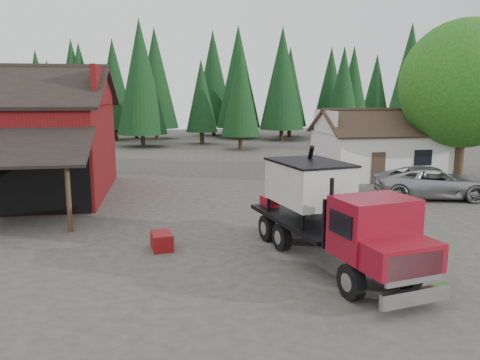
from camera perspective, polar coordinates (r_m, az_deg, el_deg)
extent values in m
plane|color=#423B34|center=(18.18, -3.44, -7.34)|extent=(120.00, 120.00, 0.00)
cube|color=black|center=(31.17, -27.00, 10.11)|extent=(12.80, 5.53, 2.35)
cube|color=maroon|center=(27.45, -16.40, 10.93)|extent=(0.25, 7.00, 2.00)
cylinder|color=#382619|center=(20.16, -20.16, -2.09)|extent=(0.20, 0.20, 2.80)
cube|color=silver|center=(33.86, 16.64, 3.08)|extent=(8.00, 6.00, 3.00)
cube|color=#38281E|center=(32.33, 18.00, 6.69)|extent=(8.60, 3.42, 1.80)
cube|color=#38281E|center=(35.02, 15.76, 7.05)|extent=(8.60, 3.42, 1.80)
cube|color=silver|center=(32.13, 10.35, 7.01)|extent=(0.20, 4.20, 1.50)
cube|color=silver|center=(35.60, 22.67, 6.69)|extent=(0.20, 4.20, 1.50)
cube|color=#38281E|center=(30.59, 16.49, 1.41)|extent=(0.90, 0.06, 2.00)
cube|color=black|center=(31.92, 21.42, 2.56)|extent=(1.20, 0.06, 1.00)
cylinder|color=#382619|center=(33.27, 25.12, 2.59)|extent=(0.60, 0.60, 3.20)
sphere|color=#185613|center=(33.05, 25.73, 10.51)|extent=(8.00, 8.00, 8.00)
sphere|color=#185613|center=(33.06, 23.05, 8.62)|extent=(4.40, 4.40, 4.40)
cylinder|color=#382619|center=(48.10, 0.07, 4.69)|extent=(0.44, 0.44, 1.60)
cone|color=black|center=(47.87, 0.07, 10.78)|extent=(3.96, 3.96, 9.00)
cylinder|color=#382619|center=(49.53, 19.50, 4.26)|extent=(0.44, 0.44, 1.60)
cone|color=black|center=(49.33, 19.94, 11.32)|extent=(4.84, 4.84, 11.00)
cylinder|color=#382619|center=(51.51, -11.75, 4.85)|extent=(0.44, 0.44, 1.60)
cone|color=black|center=(51.33, -12.02, 12.20)|extent=(5.28, 5.28, 12.00)
cylinder|color=black|center=(13.39, 13.42, -11.96)|extent=(0.51, 1.04, 0.99)
cylinder|color=black|center=(14.48, 19.75, -10.56)|extent=(0.51, 1.04, 0.99)
cylinder|color=black|center=(16.92, 5.11, -6.96)|extent=(0.51, 1.04, 0.99)
cylinder|color=black|center=(17.80, 10.65, -6.22)|extent=(0.51, 1.04, 0.99)
cylinder|color=black|center=(18.02, 3.35, -5.85)|extent=(0.51, 1.04, 0.99)
cylinder|color=black|center=(18.85, 8.64, -5.23)|extent=(0.51, 1.04, 0.99)
cube|color=black|center=(16.04, 10.48, -6.71)|extent=(2.54, 7.81, 0.36)
cube|color=silver|center=(12.93, 20.58, -13.18)|extent=(2.07, 0.58, 0.41)
cube|color=silver|center=(12.73, 20.52, -10.05)|extent=(1.70, 0.44, 0.81)
cube|color=maroon|center=(13.07, 18.98, -8.79)|extent=(2.23, 1.56, 0.77)
cube|color=maroon|center=(13.79, 15.98, -5.46)|extent=(2.43, 1.94, 1.67)
cube|color=black|center=(13.18, 17.92, -5.08)|extent=(1.87, 0.45, 0.81)
cylinder|color=black|center=(13.82, 11.06, -3.09)|extent=(0.15, 0.15, 1.63)
cube|color=black|center=(14.51, 13.84, -4.76)|extent=(2.19, 0.55, 1.45)
cube|color=black|center=(17.02, 8.30, -4.80)|extent=(3.32, 5.60, 0.14)
cube|color=beige|center=(16.73, 8.42, -0.37)|extent=(2.64, 3.34, 1.45)
cone|color=beige|center=(16.92, 8.34, -3.38)|extent=(2.35, 2.35, 0.63)
cube|color=black|center=(16.61, 8.48, 2.15)|extent=(2.74, 3.45, 0.07)
cylinder|color=black|center=(18.09, 7.96, 0.16)|extent=(0.28, 2.01, 2.76)
cube|color=maroon|center=(18.60, 3.61, -2.61)|extent=(0.68, 0.82, 0.41)
cylinder|color=silver|center=(15.17, 17.63, -8.40)|extent=(0.68, 0.99, 0.51)
imported|color=#999CA0|center=(27.39, 22.47, -0.29)|extent=(6.56, 4.14, 1.69)
cube|color=maroon|center=(17.32, -9.52, -7.33)|extent=(0.86, 1.19, 0.60)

